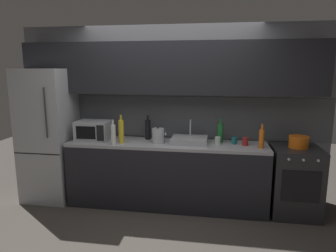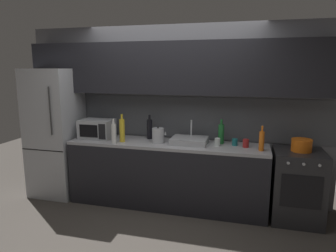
# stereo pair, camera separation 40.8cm
# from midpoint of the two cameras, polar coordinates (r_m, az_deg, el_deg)

# --- Properties ---
(ground_plane) EXTENTS (10.00, 10.00, 0.00)m
(ground_plane) POSITION_cam_midpoint_polar(r_m,az_deg,el_deg) (3.66, -0.74, -20.38)
(ground_plane) COLOR #3D3833
(back_wall) EXTENTS (4.45, 0.44, 2.50)m
(back_wall) POSITION_cam_midpoint_polar(r_m,az_deg,el_deg) (4.31, 3.50, 6.16)
(back_wall) COLOR slate
(back_wall) RESTS_ON ground
(counter_run) EXTENTS (2.71, 0.60, 0.90)m
(counter_run) POSITION_cam_midpoint_polar(r_m,az_deg,el_deg) (4.26, 2.53, -9.06)
(counter_run) COLOR black
(counter_run) RESTS_ON ground
(refrigerator) EXTENTS (0.68, 0.69, 1.90)m
(refrigerator) POSITION_cam_midpoint_polar(r_m,az_deg,el_deg) (4.78, -18.15, -1.19)
(refrigerator) COLOR #ADAFB5
(refrigerator) RESTS_ON ground
(oven_range) EXTENTS (0.60, 0.62, 0.90)m
(oven_range) POSITION_cam_midpoint_polar(r_m,az_deg,el_deg) (4.26, 25.75, -10.16)
(oven_range) COLOR #232326
(oven_range) RESTS_ON ground
(microwave) EXTENTS (0.46, 0.35, 0.27)m
(microwave) POSITION_cam_midpoint_polar(r_m,az_deg,el_deg) (4.45, -10.71, -0.55)
(microwave) COLOR #A8AAAF
(microwave) RESTS_ON counter_run
(sink_basin) EXTENTS (0.48, 0.38, 0.30)m
(sink_basin) POSITION_cam_midpoint_polar(r_m,az_deg,el_deg) (4.10, 6.89, -2.76)
(sink_basin) COLOR #ADAFB5
(sink_basin) RESTS_ON counter_run
(kettle) EXTENTS (0.20, 0.16, 0.22)m
(kettle) POSITION_cam_midpoint_polar(r_m,az_deg,el_deg) (4.10, 0.97, -1.83)
(kettle) COLOR #B7BABF
(kettle) RESTS_ON counter_run
(wine_bottle_yellow) EXTENTS (0.07, 0.07, 0.38)m
(wine_bottle_yellow) POSITION_cam_midpoint_polar(r_m,az_deg,el_deg) (4.17, -5.90, -0.80)
(wine_bottle_yellow) COLOR gold
(wine_bottle_yellow) RESTS_ON counter_run
(wine_bottle_green) EXTENTS (0.08, 0.08, 0.33)m
(wine_bottle_green) POSITION_cam_midpoint_polar(r_m,az_deg,el_deg) (4.15, 12.77, -1.45)
(wine_bottle_green) COLOR #1E6B2D
(wine_bottle_green) RESTS_ON counter_run
(wine_bottle_white) EXTENTS (0.06, 0.06, 0.34)m
(wine_bottle_white) POSITION_cam_midpoint_polar(r_m,az_deg,el_deg) (4.09, -7.41, -1.39)
(wine_bottle_white) COLOR silver
(wine_bottle_white) RESTS_ON counter_run
(wine_bottle_dark) EXTENTS (0.08, 0.08, 0.35)m
(wine_bottle_dark) POSITION_cam_midpoint_polar(r_m,az_deg,el_deg) (4.32, -0.80, -0.56)
(wine_bottle_dark) COLOR black
(wine_bottle_dark) RESTS_ON counter_run
(wine_bottle_orange) EXTENTS (0.06, 0.06, 0.31)m
(wine_bottle_orange) POSITION_cam_midpoint_polar(r_m,az_deg,el_deg) (3.94, 20.10, -2.64)
(wine_bottle_orange) COLOR orange
(wine_bottle_orange) RESTS_ON counter_run
(mug_teal) EXTENTS (0.07, 0.07, 0.09)m
(mug_teal) POSITION_cam_midpoint_polar(r_m,az_deg,el_deg) (4.10, 15.28, -2.99)
(mug_teal) COLOR #19666B
(mug_teal) RESTS_ON counter_run
(mug_clear) EXTENTS (0.07, 0.07, 0.10)m
(mug_clear) POSITION_cam_midpoint_polar(r_m,az_deg,el_deg) (4.04, 12.15, -2.99)
(mug_clear) COLOR silver
(mug_clear) RESTS_ON counter_run
(mug_red) EXTENTS (0.08, 0.08, 0.11)m
(mug_red) POSITION_cam_midpoint_polar(r_m,az_deg,el_deg) (4.05, 17.27, -3.16)
(mug_red) COLOR #A82323
(mug_red) RESTS_ON counter_run
(cooking_pot) EXTENTS (0.24, 0.24, 0.15)m
(cooking_pot) POSITION_cam_midpoint_polar(r_m,az_deg,el_deg) (4.12, 26.51, -3.28)
(cooking_pot) COLOR orange
(cooking_pot) RESTS_ON oven_range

